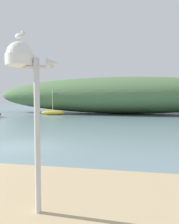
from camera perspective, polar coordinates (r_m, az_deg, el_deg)
name	(u,v)px	position (r m, az deg, el deg)	size (l,w,h in m)	color
ground_plane	(17,147)	(12.73, -17.59, -8.28)	(120.00, 120.00, 0.00)	gray
distant_hill	(123,95)	(37.31, 8.31, 4.16)	(42.18, 11.99, 5.84)	#517547
mast_structure	(24,70)	(4.91, -16.03, 10.08)	(1.12, 0.58, 3.54)	silver
seagull_on_radar	(20,35)	(5.06, -16.97, 17.82)	(0.27, 0.12, 0.20)	orange
sailboat_near_shore	(53,113)	(34.15, -9.16, -0.13)	(3.59, 1.05, 3.66)	gold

